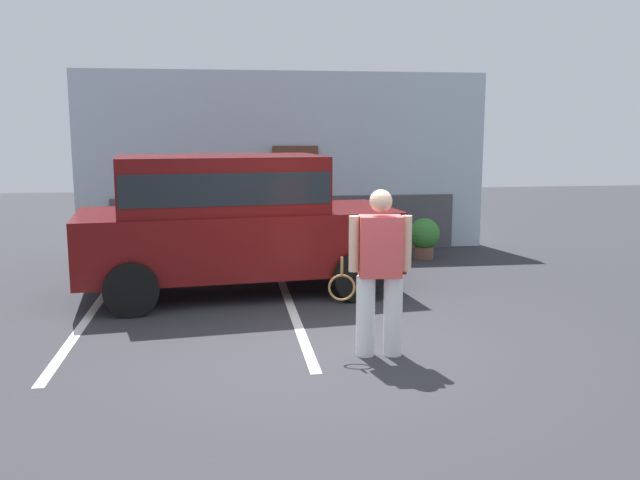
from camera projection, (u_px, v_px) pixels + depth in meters
name	position (u px, v px, depth m)	size (l,w,h in m)	color
ground_plane	(339.00, 350.00, 7.53)	(40.00, 40.00, 0.00)	#2D2D33
parking_stripe_0	(84.00, 323.00, 8.58)	(0.12, 4.40, 0.01)	silver
parking_stripe_1	(294.00, 315.00, 8.95)	(0.12, 4.40, 0.01)	silver
house_frontage	(286.00, 167.00, 13.54)	(8.13, 0.40, 3.55)	silver
parked_suv	(231.00, 217.00, 9.99)	(4.78, 2.57, 2.05)	#590C0C
tennis_player_man	(379.00, 271.00, 7.24)	(0.92, 0.32, 1.81)	white
potted_plant_by_porch	(424.00, 236.00, 12.80)	(0.58, 0.58, 0.77)	brown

